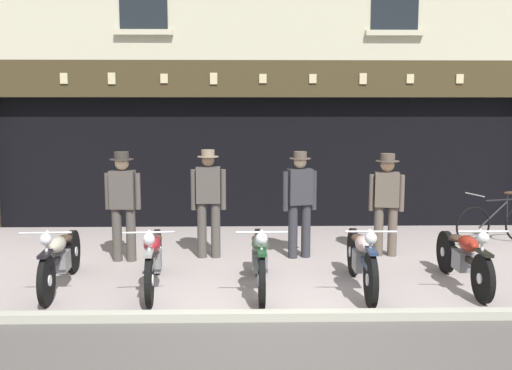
% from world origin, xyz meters
% --- Properties ---
extents(ground, '(23.44, 22.00, 0.18)m').
position_xyz_m(ground, '(0.00, -0.98, -0.04)').
color(ground, gray).
extents(shop_facade, '(11.74, 4.42, 5.89)m').
position_xyz_m(shop_facade, '(0.00, 7.04, 1.64)').
color(shop_facade, black).
rests_on(shop_facade, ground).
extents(motorcycle_left, '(0.62, 2.06, 0.91)m').
position_xyz_m(motorcycle_left, '(-2.82, 1.31, 0.42)').
color(motorcycle_left, black).
rests_on(motorcycle_left, ground).
extents(motorcycle_center_left, '(0.62, 2.08, 0.92)m').
position_xyz_m(motorcycle_center_left, '(-1.57, 1.27, 0.42)').
color(motorcycle_center_left, black).
rests_on(motorcycle_center_left, ground).
extents(motorcycle_center, '(0.62, 2.07, 0.93)m').
position_xyz_m(motorcycle_center, '(-0.16, 1.18, 0.43)').
color(motorcycle_center, black).
rests_on(motorcycle_center, ground).
extents(motorcycle_center_right, '(0.62, 2.05, 0.93)m').
position_xyz_m(motorcycle_center_right, '(1.18, 1.15, 0.44)').
color(motorcycle_center_right, black).
rests_on(motorcycle_center_right, ground).
extents(motorcycle_right, '(0.62, 1.95, 0.90)m').
position_xyz_m(motorcycle_right, '(2.58, 1.26, 0.41)').
color(motorcycle_right, black).
rests_on(motorcycle_right, ground).
extents(salesman_left, '(0.56, 0.36, 1.72)m').
position_xyz_m(salesman_left, '(-2.25, 2.68, 0.97)').
color(salesman_left, '#47423D').
rests_on(salesman_left, ground).
extents(shopkeeper_center, '(0.56, 0.34, 1.74)m').
position_xyz_m(shopkeeper_center, '(-0.93, 2.87, 0.97)').
color(shopkeeper_center, '#47423D').
rests_on(shopkeeper_center, ground).
extents(salesman_right, '(0.55, 0.34, 1.71)m').
position_xyz_m(salesman_right, '(0.52, 2.83, 0.95)').
color(salesman_right, '#2D2D33').
rests_on(salesman_right, ground).
extents(assistant_far_right, '(0.55, 0.37, 1.67)m').
position_xyz_m(assistant_far_right, '(1.93, 2.92, 0.94)').
color(assistant_far_right, brown).
rests_on(assistant_far_right, ground).
extents(advert_board_near, '(0.65, 0.03, 0.93)m').
position_xyz_m(advert_board_near, '(2.90, 5.40, 1.60)').
color(advert_board_near, silver).
extents(advert_board_far, '(0.79, 0.03, 0.91)m').
position_xyz_m(advert_board_far, '(4.03, 5.40, 1.69)').
color(advert_board_far, silver).
extents(leaning_bicycle, '(1.67, 0.63, 0.94)m').
position_xyz_m(leaning_bicycle, '(4.16, 3.78, 0.37)').
color(leaning_bicycle, black).
rests_on(leaning_bicycle, ground).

